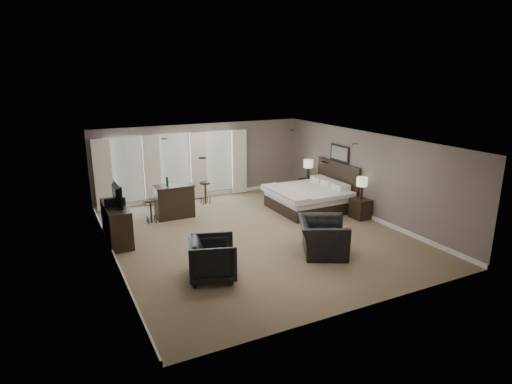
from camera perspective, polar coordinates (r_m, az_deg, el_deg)
name	(u,v)px	position (r m, az deg, el deg)	size (l,w,h in m)	color
room	(256,189)	(11.34, 0.00, 0.36)	(7.60, 8.60, 2.64)	#74644A
window_bay	(175,167)	(14.76, -10.69, 3.29)	(5.25, 0.20, 2.30)	silver
bed	(310,187)	(13.84, 7.16, 0.60)	(2.29, 2.18, 1.46)	silver
nightstand_near	(360,209)	(13.37, 13.72, -2.16)	(0.46, 0.56, 0.61)	black
nightstand_far	(308,187)	(15.59, 6.89, 0.68)	(0.44, 0.54, 0.59)	black
lamp_near	(362,188)	(13.20, 13.90, 0.49)	(0.33, 0.33, 0.67)	beige
lamp_far	(308,170)	(15.44, 6.97, 2.99)	(0.34, 0.34, 0.71)	beige
wall_art	(339,153)	(14.26, 11.06, 5.09)	(0.04, 0.96, 0.56)	slate
dresser	(117,223)	(11.76, -18.10, -4.00)	(0.55, 1.70, 0.99)	black
tv	(115,203)	(11.59, -18.33, -1.39)	(1.03, 0.59, 0.14)	black
armchair_near	(323,231)	(10.56, 8.86, -5.17)	(1.30, 0.85, 1.14)	black
armchair_far	(213,257)	(9.27, -5.80, -8.56)	(0.97, 0.91, 1.00)	black
bar_counter	(174,201)	(13.24, -10.82, -1.22)	(1.17, 0.61, 1.02)	black
bar_stool_left	(151,211)	(12.95, -13.82, -2.51)	(0.34, 0.34, 0.71)	black
bar_stool_right	(205,193)	(14.49, -6.77, -0.13)	(0.36, 0.36, 0.76)	black
desk_chair	(116,217)	(11.92, -18.16, -3.18)	(0.61, 0.61, 1.21)	black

